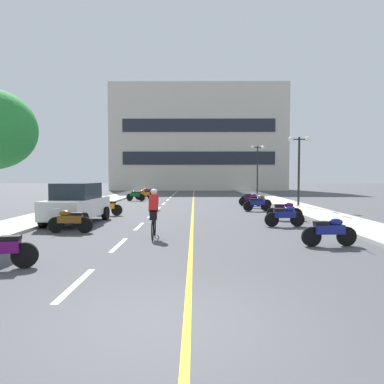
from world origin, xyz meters
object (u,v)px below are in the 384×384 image
(motorcycle_2, at_px, (70,220))
(motorcycle_10, at_px, (135,195))
(street_lamp_mid, at_px, (299,155))
(motorcycle_6, at_px, (257,203))
(motorcycle_5, at_px, (107,207))
(parked_car_near, at_px, (77,203))
(cyclist_rider, at_px, (154,212))
(motorcycle_13, at_px, (147,192))
(motorcycle_3, at_px, (285,215))
(street_lamp_far, at_px, (258,159))
(motorcycle_11, at_px, (144,194))
(motorcycle_8, at_px, (251,199))
(motorcycle_12, at_px, (146,193))
(motorcycle_9, at_px, (252,198))
(motorcycle_7, at_px, (259,201))
(motorcycle_1, at_px, (330,231))
(motorcycle_4, at_px, (285,211))

(motorcycle_2, distance_m, motorcycle_10, 16.64)
(street_lamp_mid, bearing_deg, motorcycle_6, -144.24)
(motorcycle_2, distance_m, motorcycle_5, 5.78)
(street_lamp_mid, height_order, motorcycle_2, street_lamp_mid)
(parked_car_near, bearing_deg, cyclist_rider, -43.05)
(motorcycle_13, bearing_deg, motorcycle_3, -67.61)
(parked_car_near, bearing_deg, street_lamp_mid, 32.31)
(street_lamp_mid, bearing_deg, motorcycle_5, -158.67)
(street_lamp_far, distance_m, motorcycle_6, 17.50)
(motorcycle_2, height_order, motorcycle_11, same)
(street_lamp_far, distance_m, motorcycle_11, 13.50)
(parked_car_near, bearing_deg, motorcycle_3, -5.84)
(street_lamp_far, relative_size, motorcycle_13, 3.07)
(street_lamp_mid, bearing_deg, parked_car_near, -147.69)
(motorcycle_6, xyz_separation_m, motorcycle_8, (0.23, 3.84, 0.00))
(motorcycle_3, bearing_deg, motorcycle_13, 112.39)
(motorcycle_11, relative_size, motorcycle_12, 1.01)
(motorcycle_9, xyz_separation_m, motorcycle_11, (-8.79, 5.00, 0.00))
(motorcycle_2, bearing_deg, motorcycle_8, 53.87)
(motorcycle_3, bearing_deg, street_lamp_far, 82.75)
(motorcycle_3, xyz_separation_m, motorcycle_10, (-8.82, 14.95, 0.00))
(motorcycle_2, bearing_deg, motorcycle_9, 56.10)
(motorcycle_7, bearing_deg, street_lamp_mid, 6.21)
(parked_car_near, distance_m, motorcycle_1, 10.69)
(parked_car_near, distance_m, motorcycle_7, 12.07)
(parked_car_near, distance_m, cyclist_rider, 5.30)
(motorcycle_7, bearing_deg, motorcycle_12, 130.41)
(motorcycle_3, height_order, motorcycle_6, same)
(street_lamp_mid, xyz_separation_m, motorcycle_5, (-11.66, -4.55, -3.06))
(motorcycle_12, bearing_deg, motorcycle_3, -65.75)
(motorcycle_3, bearing_deg, cyclist_rider, -152.81)
(motorcycle_7, height_order, motorcycle_8, same)
(parked_car_near, distance_m, motorcycle_13, 20.02)
(street_lamp_mid, xyz_separation_m, motorcycle_2, (-11.61, -10.33, -3.06))
(street_lamp_mid, height_order, motorcycle_10, street_lamp_mid)
(motorcycle_5, bearing_deg, motorcycle_7, 25.44)
(motorcycle_10, height_order, cyclist_rider, cyclist_rider)
(street_lamp_far, relative_size, parked_car_near, 1.21)
(motorcycle_5, xyz_separation_m, motorcycle_10, (-0.27, 10.85, 0.00))
(street_lamp_far, distance_m, parked_car_near, 25.57)
(street_lamp_mid, distance_m, street_lamp_far, 14.63)
(motorcycle_7, distance_m, cyclist_rider, 12.40)
(parked_car_near, distance_m, motorcycle_6, 10.59)
(motorcycle_6, height_order, motorcycle_9, same)
(street_lamp_mid, xyz_separation_m, motorcycle_8, (-2.91, 1.58, -3.06))
(motorcycle_12, bearing_deg, motorcycle_13, 94.72)
(motorcycle_4, xyz_separation_m, cyclist_rider, (-5.76, -4.80, 0.41))
(parked_car_near, height_order, motorcycle_12, parked_car_near)
(parked_car_near, xyz_separation_m, motorcycle_13, (0.47, 20.01, -0.44))
(motorcycle_11, bearing_deg, motorcycle_2, -90.59)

